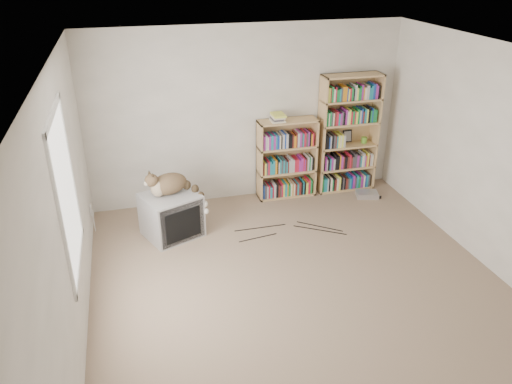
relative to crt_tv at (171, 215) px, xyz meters
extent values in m
cube|color=gray|center=(1.24, -1.61, -0.28)|extent=(4.50, 5.00, 0.01)
cube|color=silver|center=(1.24, 0.89, 0.97)|extent=(4.50, 0.02, 2.50)
cube|color=silver|center=(1.24, -4.11, 0.97)|extent=(4.50, 0.02, 2.50)
cube|color=silver|center=(-1.01, -1.61, 0.97)|extent=(0.02, 5.00, 2.50)
cube|color=silver|center=(3.49, -1.61, 0.97)|extent=(0.02, 5.00, 2.50)
cube|color=white|center=(1.24, -1.61, 2.22)|extent=(4.50, 5.00, 0.02)
cube|color=white|center=(-1.00, -1.41, 1.12)|extent=(0.02, 1.22, 1.52)
cube|color=#ADADB0|center=(0.00, -0.01, 0.00)|extent=(0.84, 0.80, 0.57)
cube|color=black|center=(0.11, -0.27, 0.00)|extent=(0.57, 0.26, 0.53)
cube|color=black|center=(0.12, -0.29, -0.01)|extent=(0.45, 0.20, 0.40)
cube|color=black|center=(-0.05, 0.11, -0.01)|extent=(0.49, 0.45, 0.34)
ellipsoid|color=#332614|center=(0.01, 0.06, 0.42)|extent=(0.56, 0.46, 0.26)
ellipsoid|color=#332614|center=(0.13, 0.10, 0.41)|extent=(0.28, 0.30, 0.19)
ellipsoid|color=tan|center=(-0.13, -0.02, 0.41)|extent=(0.24, 0.24, 0.22)
ellipsoid|color=#332614|center=(-0.20, -0.03, 0.53)|extent=(0.21, 0.21, 0.16)
sphere|color=beige|center=(-0.27, -0.06, 0.51)|extent=(0.08, 0.08, 0.07)
cone|color=black|center=(-0.19, -0.07, 0.61)|extent=(0.08, 0.09, 0.08)
cone|color=black|center=(-0.22, 0.02, 0.61)|extent=(0.08, 0.09, 0.08)
cube|color=tan|center=(2.31, 0.73, 0.60)|extent=(0.02, 0.30, 1.77)
cube|color=tan|center=(3.17, 0.73, 0.60)|extent=(0.02, 0.30, 1.77)
cube|color=tan|center=(2.74, 0.87, 0.60)|extent=(0.89, 0.03, 1.77)
cube|color=tan|center=(2.74, 0.73, 1.47)|extent=(0.89, 0.30, 0.02)
cube|color=tan|center=(2.74, 0.73, -0.27)|extent=(0.89, 0.30, 0.03)
cube|color=tan|center=(2.74, 0.73, 0.08)|extent=(0.89, 0.30, 0.03)
cube|color=tan|center=(2.74, 0.73, 0.43)|extent=(0.89, 0.30, 0.02)
cube|color=tan|center=(2.74, 0.73, 0.78)|extent=(0.89, 0.30, 0.02)
cube|color=tan|center=(2.74, 0.73, 1.13)|extent=(0.89, 0.30, 0.02)
cube|color=red|center=(2.74, 0.73, -0.16)|extent=(0.81, 0.24, 0.19)
cube|color=#183B9C|center=(2.74, 0.73, 0.18)|extent=(0.81, 0.24, 0.19)
cube|color=#167E3B|center=(2.74, 0.73, 0.53)|extent=(0.81, 0.24, 0.19)
cube|color=beige|center=(2.74, 0.73, 0.88)|extent=(0.81, 0.24, 0.19)
cube|color=black|center=(2.74, 0.73, 1.23)|extent=(0.81, 0.24, 0.19)
cube|color=tan|center=(1.38, 0.73, 0.31)|extent=(0.03, 0.30, 1.18)
cube|color=tan|center=(2.21, 0.73, 0.31)|extent=(0.02, 0.30, 1.18)
cube|color=tan|center=(1.79, 0.87, 0.31)|extent=(0.86, 0.03, 1.18)
cube|color=tan|center=(1.79, 0.73, 0.88)|extent=(0.86, 0.30, 0.02)
cube|color=tan|center=(1.79, 0.73, -0.27)|extent=(0.86, 0.30, 0.03)
cube|color=tan|center=(1.79, 0.73, 0.11)|extent=(0.86, 0.30, 0.03)
cube|color=tan|center=(1.79, 0.73, 0.50)|extent=(0.86, 0.30, 0.02)
cube|color=red|center=(1.79, 0.73, -0.16)|extent=(0.78, 0.24, 0.19)
cube|color=#183B9C|center=(1.79, 0.73, 0.22)|extent=(0.78, 0.24, 0.19)
cube|color=#167E3B|center=(1.79, 0.73, 0.61)|extent=(0.78, 0.24, 0.19)
cube|color=red|center=(1.64, 0.72, 0.95)|extent=(0.19, 0.25, 0.11)
cylinder|color=#5C9B2C|center=(3.01, 0.73, 0.49)|extent=(0.08, 0.08, 0.09)
cube|color=black|center=(2.78, 0.83, 0.53)|extent=(0.14, 0.05, 0.19)
cube|color=silver|center=(2.96, 0.36, -0.25)|extent=(0.37, 0.30, 0.07)
cube|color=silver|center=(-1.00, 0.34, 0.04)|extent=(0.01, 0.08, 0.13)
camera|label=1|loc=(-0.39, -5.72, 3.08)|focal=35.00mm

